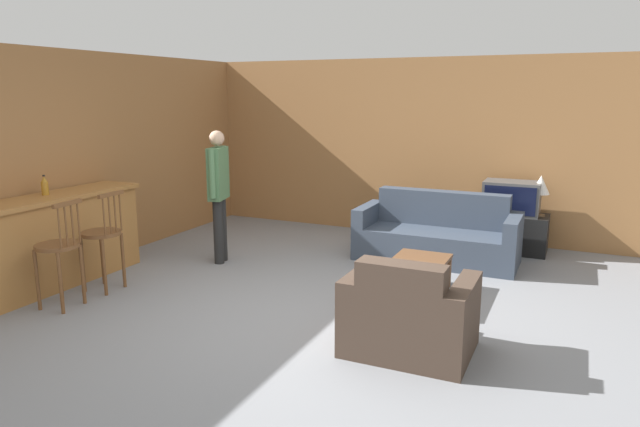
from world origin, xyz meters
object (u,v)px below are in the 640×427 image
(bar_chair_mid, at_px, (103,239))
(tv, at_px, (512,198))
(bar_chair_near, at_px, (59,252))
(tv_unit, at_px, (509,232))
(table_lamp, at_px, (541,186))
(coffee_table, at_px, (415,268))
(couch_far, at_px, (437,237))
(bottle, at_px, (45,186))
(armchair_near, at_px, (409,317))
(person_by_window, at_px, (219,188))

(bar_chair_mid, relative_size, tv, 1.51)
(bar_chair_near, xyz_separation_m, bar_chair_mid, (0.00, 0.57, 0.00))
(tv_unit, bearing_deg, tv, -90.00)
(tv_unit, relative_size, table_lamp, 1.80)
(bar_chair_mid, distance_m, coffee_table, 3.33)
(couch_far, xyz_separation_m, tv, (0.79, 0.82, 0.43))
(tv_unit, height_order, tv, tv)
(bar_chair_mid, bearing_deg, tv, 42.26)
(bar_chair_mid, distance_m, tv_unit, 5.14)
(bottle, bearing_deg, armchair_near, -0.24)
(couch_far, distance_m, bottle, 4.65)
(couch_far, bearing_deg, bar_chair_mid, -138.83)
(tv, distance_m, person_by_window, 3.85)
(bar_chair_mid, relative_size, table_lamp, 2.01)
(coffee_table, distance_m, bottle, 4.07)
(bar_chair_mid, distance_m, couch_far, 4.00)
(armchair_near, xyz_separation_m, tv_unit, (0.38, 3.57, -0.05))
(coffee_table, height_order, person_by_window, person_by_window)
(coffee_table, height_order, table_lamp, table_lamp)
(tv_unit, distance_m, person_by_window, 3.91)
(person_by_window, bearing_deg, coffee_table, -5.60)
(bar_chair_mid, distance_m, tv, 5.13)
(armchair_near, bearing_deg, bottle, 179.76)
(bar_chair_near, bearing_deg, bottle, 145.40)
(coffee_table, distance_m, tv_unit, 2.40)
(table_lamp, xyz_separation_m, person_by_window, (-3.60, -2.05, 0.04))
(bar_chair_mid, height_order, tv, bar_chair_mid)
(bar_chair_near, bearing_deg, tv, 46.61)
(armchair_near, relative_size, coffee_table, 0.95)
(coffee_table, relative_size, table_lamp, 1.97)
(bottle, distance_m, person_by_window, 1.94)
(bar_chair_near, height_order, tv_unit, bar_chair_near)
(tv, height_order, table_lamp, table_lamp)
(couch_far, bearing_deg, table_lamp, 35.86)
(coffee_table, height_order, tv_unit, tv_unit)
(couch_far, bearing_deg, armchair_near, -81.56)
(coffee_table, relative_size, person_by_window, 0.64)
(tv, xyz_separation_m, person_by_window, (-3.25, -2.05, 0.21))
(couch_far, height_order, table_lamp, table_lamp)
(bar_chair_near, bearing_deg, table_lamp, 44.11)
(bar_chair_mid, relative_size, bottle, 4.92)
(couch_far, distance_m, armchair_near, 2.78)
(couch_far, bearing_deg, bottle, -143.36)
(bar_chair_mid, bearing_deg, bar_chair_near, -90.00)
(bar_chair_mid, bearing_deg, armchair_near, -2.04)
(bar_chair_mid, xyz_separation_m, table_lamp, (4.14, 3.45, 0.34))
(tv_unit, height_order, table_lamp, table_lamp)
(bar_chair_mid, distance_m, person_by_window, 1.55)
(couch_far, height_order, tv, tv)
(bar_chair_mid, height_order, coffee_table, bar_chair_mid)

